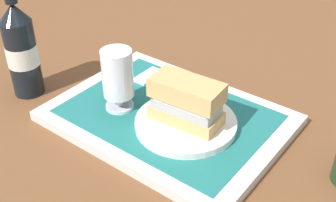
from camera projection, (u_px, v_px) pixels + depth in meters
ground_plane at (168, 122)px, 0.86m from camera, size 3.00×3.00×0.00m
tray at (168, 118)px, 0.85m from camera, size 0.44×0.32×0.02m
placemat at (168, 113)px, 0.85m from camera, size 0.38×0.27×0.00m
plate at (186, 123)px, 0.81m from camera, size 0.19×0.19×0.01m
sandwich at (185, 100)px, 0.78m from camera, size 0.14×0.07×0.08m
beer_glass at (118, 76)px, 0.83m from camera, size 0.06×0.06×0.12m
napkin_folded at (159, 80)px, 0.95m from camera, size 0.09×0.07×0.01m
beer_bottle at (21, 49)px, 0.89m from camera, size 0.07×0.07×0.27m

